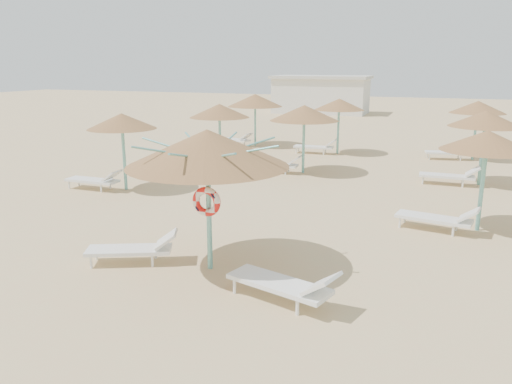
% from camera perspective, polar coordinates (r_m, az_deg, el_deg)
% --- Properties ---
extents(ground, '(120.00, 120.00, 0.00)m').
position_cam_1_polar(ground, '(10.83, -5.18, -8.72)').
color(ground, tan).
rests_on(ground, ground).
extents(main_palapa, '(3.33, 3.33, 2.98)m').
position_cam_1_polar(main_palapa, '(10.13, -5.58, 4.98)').
color(main_palapa, '#69B6AE').
rests_on(main_palapa, ground).
extents(lounger_main_a, '(2.03, 1.34, 0.71)m').
position_cam_1_polar(lounger_main_a, '(11.28, -13.65, -6.27)').
color(lounger_main_a, white).
rests_on(lounger_main_a, ground).
extents(lounger_main_b, '(2.23, 1.21, 0.78)m').
position_cam_1_polar(lounger_main_b, '(9.22, 3.36, -10.45)').
color(lounger_main_b, white).
rests_on(lounger_main_b, ground).
extents(palapa_field, '(19.72, 13.67, 2.72)m').
position_cam_1_polar(palapa_field, '(19.78, 11.30, 8.55)').
color(palapa_field, '#69B6AE').
rests_on(palapa_field, ground).
extents(service_hut, '(8.40, 4.40, 3.25)m').
position_cam_1_polar(service_hut, '(45.23, 7.44, 11.01)').
color(service_hut, silver).
rests_on(service_hut, ground).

